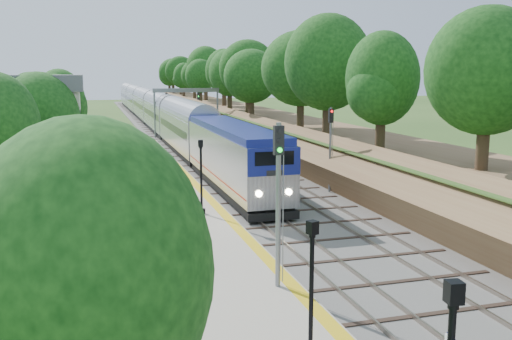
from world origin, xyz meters
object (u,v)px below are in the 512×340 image
object	(u,v)px
signal_gantry	(186,99)
station_building	(27,127)
lamppost_mid	(311,300)
signal_farside	(330,141)
train	(153,112)
signal_platform	(278,187)
lamppost_far	(201,181)

from	to	relation	value
signal_gantry	station_building	bearing A→B (deg)	-123.38
lamppost_mid	signal_farside	bearing A→B (deg)	65.22
train	signal_platform	distance (m)	68.46
lamppost_mid	signal_platform	bearing A→B (deg)	80.63
station_building	signal_farside	distance (m)	23.28
train	lamppost_mid	bearing A→B (deg)	-92.96
signal_gantry	signal_platform	bearing A→B (deg)	-95.82
signal_farside	lamppost_far	bearing A→B (deg)	-154.97
signal_platform	signal_farside	world-z (taller)	signal_platform
station_building	lamppost_mid	world-z (taller)	station_building
lamppost_mid	lamppost_far	size ratio (longest dim) A/B	0.96
lamppost_mid	signal_farside	xyz separation A→B (m)	(10.02, 21.70, 1.49)
station_building	train	xyz separation A→B (m)	(14.00, 40.68, -1.83)
station_building	lamppost_far	world-z (taller)	station_building
station_building	signal_platform	distance (m)	29.84
train	lamppost_far	distance (m)	56.90
lamppost_far	signal_platform	size ratio (longest dim) A/B	0.69
station_building	lamppost_far	size ratio (longest dim) A/B	2.06
station_building	signal_gantry	bearing A→B (deg)	56.62
signal_farside	train	bearing A→B (deg)	96.77
signal_gantry	lamppost_mid	distance (m)	58.66
train	lamppost_far	bearing A→B (deg)	-93.56
station_building	signal_gantry	distance (m)	29.94
signal_gantry	lamppost_far	size ratio (longest dim) A/B	2.02
lamppost_far	signal_gantry	bearing A→B (deg)	81.69
signal_platform	signal_farside	bearing A→B (deg)	60.56
lamppost_mid	signal_platform	size ratio (longest dim) A/B	0.66
lamppost_far	signal_platform	world-z (taller)	signal_platform
station_building	signal_platform	xyz separation A→B (m)	(11.10, -27.69, 0.03)
lamppost_mid	lamppost_far	bearing A→B (deg)	89.04
signal_gantry	lamppost_mid	xyz separation A→B (m)	(-6.29, -58.26, -2.66)
signal_gantry	signal_platform	xyz separation A→B (m)	(-5.37, -52.69, -0.70)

